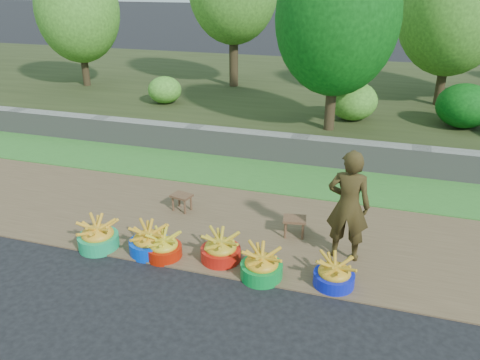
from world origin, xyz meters
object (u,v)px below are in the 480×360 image
(basin_f, at_px, (334,274))
(vendor_woman, at_px, (348,206))
(stool_left, at_px, (182,198))
(basin_c, at_px, (164,247))
(basin_e, at_px, (262,265))
(basin_b, at_px, (149,241))
(basin_a, at_px, (98,236))
(basin_d, at_px, (221,249))
(stool_right, at_px, (295,222))

(basin_f, bearing_deg, vendor_woman, 85.71)
(stool_left, bearing_deg, basin_c, -76.58)
(basin_e, relative_size, stool_left, 1.49)
(basin_f, xyz_separation_m, vendor_woman, (0.05, 0.66, 0.60))
(basin_b, bearing_deg, vendor_woman, 14.69)
(basin_c, bearing_deg, basin_e, -2.41)
(basin_a, height_order, basin_b, basin_a)
(basin_c, height_order, stool_left, basin_c)
(basin_a, distance_m, basin_f, 3.16)
(basin_d, relative_size, basin_f, 1.07)
(basin_a, xyz_separation_m, vendor_woman, (3.21, 0.74, 0.58))
(stool_right, xyz_separation_m, vendor_woman, (0.73, -0.33, 0.52))
(stool_left, xyz_separation_m, vendor_woman, (2.56, -0.59, 0.53))
(basin_e, bearing_deg, basin_b, 176.47)
(basin_a, bearing_deg, basin_b, 7.13)
(vendor_woman, bearing_deg, basin_c, 19.44)
(basin_d, xyz_separation_m, stool_right, (0.79, 0.88, 0.07))
(vendor_woman, bearing_deg, stool_left, -10.57)
(basin_e, distance_m, basin_f, 0.87)
(basin_e, height_order, stool_right, basin_e)
(vendor_woman, bearing_deg, basin_f, 88.07)
(stool_right, bearing_deg, vendor_woman, -24.51)
(stool_left, distance_m, vendor_woman, 2.68)
(basin_c, bearing_deg, basin_b, 170.18)
(stool_right, bearing_deg, basin_f, -55.69)
(basin_a, distance_m, basin_c, 0.96)
(basin_d, bearing_deg, basin_a, -173.57)
(basin_c, xyz_separation_m, stool_left, (-0.31, 1.28, 0.07))
(basin_e, distance_m, vendor_woman, 1.32)
(basin_c, bearing_deg, basin_a, -177.03)
(stool_right, relative_size, vendor_woman, 0.24)
(stool_left, bearing_deg, basin_f, -26.41)
(basin_c, xyz_separation_m, basin_e, (1.34, -0.06, 0.02))
(basin_f, bearing_deg, basin_b, 179.83)
(basin_b, height_order, basin_c, basin_b)
(basin_a, bearing_deg, stool_right, 23.38)
(stool_left, relative_size, vendor_woman, 0.23)
(basin_a, height_order, vendor_woman, vendor_woman)
(basin_d, height_order, basin_f, basin_d)
(basin_a, relative_size, basin_f, 1.12)
(basin_f, distance_m, stool_right, 1.20)
(basin_d, bearing_deg, stool_left, 132.57)
(basin_b, distance_m, vendor_woman, 2.64)
(basin_f, relative_size, vendor_woman, 0.33)
(basin_d, relative_size, stool_right, 1.47)
(basin_e, xyz_separation_m, stool_left, (-1.65, 1.34, 0.06))
(basin_c, height_order, basin_e, basin_e)
(basin_a, bearing_deg, basin_d, 6.43)
(basin_a, distance_m, basin_e, 2.29)
(basin_c, height_order, vendor_woman, vendor_woman)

